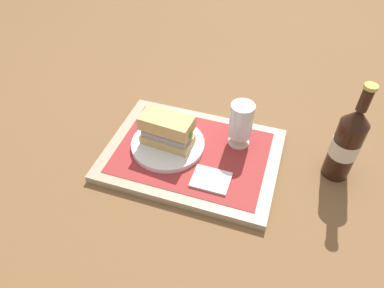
{
  "coord_description": "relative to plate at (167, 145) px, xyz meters",
  "views": [
    {
      "loc": [
        0.2,
        -0.6,
        0.68
      ],
      "look_at": [
        0.0,
        0.0,
        0.05
      ],
      "focal_mm": 33.2,
      "sensor_mm": 36.0,
      "label": 1
    }
  ],
  "objects": [
    {
      "name": "beer_bottle",
      "position": [
        0.42,
        0.07,
        0.08
      ],
      "size": [
        0.07,
        0.07,
        0.27
      ],
      "color": "black",
      "rests_on": "ground_plane"
    },
    {
      "name": "beer_glass",
      "position": [
        0.17,
        0.07,
        0.06
      ],
      "size": [
        0.06,
        0.06,
        0.12
      ],
      "color": "silver",
      "rests_on": "placemat"
    },
    {
      "name": "sandwich",
      "position": [
        0.0,
        -0.0,
        0.05
      ],
      "size": [
        0.14,
        0.07,
        0.08
      ],
      "rotation": [
        0.0,
        0.0,
        -0.08
      ],
      "color": "tan",
      "rests_on": "plate"
    },
    {
      "name": "napkin_folded",
      "position": [
        0.14,
        -0.07,
        -0.0
      ],
      "size": [
        0.09,
        0.07,
        0.01
      ],
      "primitive_type": "cube",
      "color": "white",
      "rests_on": "placemat"
    },
    {
      "name": "plate",
      "position": [
        0.0,
        0.0,
        0.0
      ],
      "size": [
        0.19,
        0.19,
        0.01
      ],
      "primitive_type": "cylinder",
      "color": "white",
      "rests_on": "placemat"
    },
    {
      "name": "ground_plane",
      "position": [
        0.07,
        0.0,
        -0.03
      ],
      "size": [
        3.0,
        3.0,
        0.0
      ],
      "primitive_type": "plane",
      "color": "brown"
    },
    {
      "name": "placemat",
      "position": [
        0.07,
        0.0,
        -0.01
      ],
      "size": [
        0.38,
        0.27,
        0.0
      ],
      "primitive_type": "cube",
      "color": "#9E2D2D",
      "rests_on": "tray"
    },
    {
      "name": "tray",
      "position": [
        0.07,
        0.0,
        -0.02
      ],
      "size": [
        0.44,
        0.32,
        0.02
      ],
      "primitive_type": "cube",
      "color": "tan",
      "rests_on": "ground_plane"
    }
  ]
}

